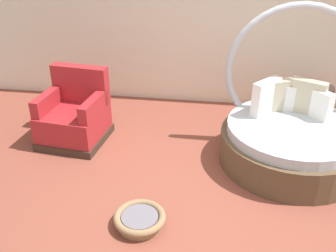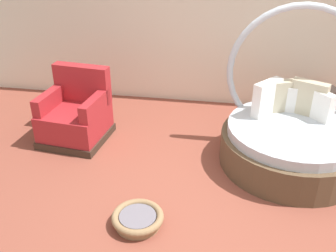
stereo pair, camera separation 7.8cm
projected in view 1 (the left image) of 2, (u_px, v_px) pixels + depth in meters
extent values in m
cube|color=brown|center=(210.00, 203.00, 4.07)|extent=(8.00, 8.00, 0.02)
cube|color=silver|center=(224.00, 7.00, 5.59)|extent=(8.00, 0.12, 2.98)
cylinder|color=brown|center=(290.00, 148.00, 4.65)|extent=(1.68, 1.68, 0.39)
cylinder|color=#B2BCC6|center=(293.00, 129.00, 4.53)|extent=(1.54, 1.54, 0.12)
torus|color=#B2BCC6|center=(295.00, 72.00, 4.67)|extent=(1.67, 0.08, 1.67)
cube|color=white|center=(318.00, 104.00, 4.60)|extent=(0.32, 0.34, 0.34)
cube|color=#BCB293|center=(307.00, 97.00, 4.68)|extent=(0.44, 0.29, 0.43)
cube|color=white|center=(293.00, 98.00, 4.77)|extent=(0.33, 0.13, 0.32)
cube|color=#BCB293|center=(279.00, 95.00, 4.76)|extent=(0.41, 0.26, 0.39)
cube|color=white|center=(266.00, 97.00, 4.68)|extent=(0.37, 0.40, 0.42)
cube|color=#38281E|center=(75.00, 137.00, 5.17)|extent=(0.88, 0.88, 0.10)
cube|color=#A32328|center=(73.00, 122.00, 5.06)|extent=(0.84, 0.84, 0.34)
cube|color=#A32328|center=(81.00, 84.00, 5.12)|extent=(0.77, 0.25, 0.50)
cube|color=#A32328|center=(48.00, 100.00, 5.00)|extent=(0.20, 0.69, 0.22)
cube|color=#A32328|center=(94.00, 106.00, 4.85)|extent=(0.20, 0.69, 0.22)
cylinder|color=#8E704C|center=(140.00, 222.00, 3.76)|extent=(0.44, 0.44, 0.06)
torus|color=#8E704C|center=(140.00, 217.00, 3.73)|extent=(0.51, 0.51, 0.07)
cylinder|color=slate|center=(140.00, 218.00, 3.73)|extent=(0.36, 0.36, 0.05)
cylinder|color=#2D231E|center=(315.00, 104.00, 5.61)|extent=(0.08, 0.08, 0.48)
cylinder|color=#2D231E|center=(318.00, 88.00, 5.49)|extent=(0.44, 0.44, 0.04)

